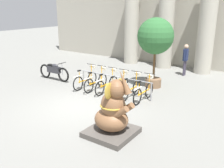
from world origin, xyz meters
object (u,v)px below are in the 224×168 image
at_px(bicycle_0, 86,79).
at_px(bicycle_1, 96,81).
at_px(bicycle_2, 107,84).
at_px(bicycle_3, 118,86).
at_px(motorcycle, 54,71).
at_px(elephant_statue, 113,114).
at_px(potted_tree, 155,38).
at_px(person_pedestrian, 185,57).
at_px(bicycle_5, 144,91).
at_px(bicycle_4, 131,88).

distance_m(bicycle_0, bicycle_1, 0.60).
relative_size(bicycle_0, bicycle_2, 1.00).
bearing_deg(bicycle_3, bicycle_1, 178.97).
bearing_deg(bicycle_2, motorcycle, 179.16).
bearing_deg(elephant_statue, potted_tree, 102.13).
xyz_separation_m(person_pedestrian, potted_tree, (-0.51, -2.78, 1.23)).
xyz_separation_m(bicycle_3, potted_tree, (0.70, 1.90, 1.84)).
bearing_deg(bicycle_1, elephant_statue, -45.44).
bearing_deg(elephant_statue, bicycle_5, 100.41).
relative_size(bicycle_3, elephant_statue, 0.81).
xyz_separation_m(bicycle_1, motorcycle, (-2.76, 0.05, 0.07)).
distance_m(bicycle_0, elephant_statue, 4.63).
xyz_separation_m(motorcycle, person_pedestrian, (5.17, 4.60, 0.54)).
height_order(bicycle_0, bicycle_5, same).
xyz_separation_m(elephant_statue, person_pedestrian, (-0.53, 7.64, 0.33)).
relative_size(bicycle_0, elephant_statue, 0.81).
bearing_deg(motorcycle, bicycle_1, -1.06).
bearing_deg(bicycle_5, bicycle_4, 178.07).
relative_size(bicycle_0, bicycle_4, 1.00).
bearing_deg(bicycle_3, bicycle_0, 179.73).
distance_m(bicycle_2, elephant_statue, 3.81).
bearing_deg(bicycle_5, elephant_statue, -79.59).
relative_size(bicycle_0, person_pedestrian, 0.97).
distance_m(bicycle_2, person_pedestrian, 5.03).
xyz_separation_m(bicycle_2, potted_tree, (1.30, 1.87, 1.84)).
xyz_separation_m(bicycle_2, bicycle_3, (0.60, -0.02, 0.00)).
distance_m(bicycle_0, bicycle_5, 2.99).
height_order(motorcycle, person_pedestrian, person_pedestrian).
bearing_deg(person_pedestrian, bicycle_2, -111.27).
distance_m(bicycle_4, elephant_statue, 3.22).
bearing_deg(bicycle_3, potted_tree, 69.75).
height_order(bicycle_2, elephant_statue, elephant_statue).
xyz_separation_m(bicycle_0, bicycle_3, (1.80, -0.01, 0.00)).
xyz_separation_m(bicycle_1, bicycle_3, (1.20, -0.02, 0.00)).
relative_size(bicycle_1, potted_tree, 0.52).
bearing_deg(elephant_statue, person_pedestrian, 93.98).
height_order(bicycle_0, bicycle_3, same).
distance_m(motorcycle, potted_tree, 5.30).
relative_size(bicycle_2, bicycle_3, 1.00).
distance_m(bicycle_1, potted_tree, 3.24).
bearing_deg(elephant_statue, bicycle_1, 134.56).
height_order(bicycle_5, potted_tree, potted_tree).
bearing_deg(potted_tree, person_pedestrian, 79.54).
bearing_deg(bicycle_2, potted_tree, 55.28).
bearing_deg(bicycle_4, person_pedestrian, 82.46).
bearing_deg(bicycle_1, bicycle_4, 0.44).
bearing_deg(motorcycle, potted_tree, 21.38).
height_order(bicycle_5, motorcycle, bicycle_5).
xyz_separation_m(bicycle_3, motorcycle, (-3.96, 0.07, 0.07)).
relative_size(bicycle_0, motorcycle, 0.80).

